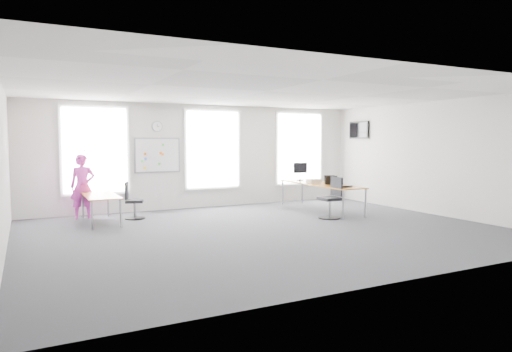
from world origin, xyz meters
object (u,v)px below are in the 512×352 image
headphones (340,183)px  monitor (300,170)px  chair_left (132,203)px  keyboard (343,187)px  person (83,186)px  desk_right (320,185)px  desk_left (100,197)px  chair_right (332,200)px

headphones → monitor: (-0.14, 1.77, 0.28)m
chair_left → keyboard: size_ratio=2.11×
headphones → monitor: 1.80m
person → monitor: bearing=0.4°
chair_left → keyboard: chair_left is taller
desk_right → chair_left: size_ratio=3.36×
person → monitor: (6.17, -0.41, 0.27)m
desk_right → desk_left: desk_right is taller
chair_left → monitor: bearing=-70.2°
keyboard → monitor: bearing=97.3°
desk_left → chair_right: (5.28, -1.99, -0.16)m
desk_right → person: person is taller
chair_right → monitor: (0.58, 2.39, 0.63)m
desk_right → monitor: 1.20m
desk_right → desk_left: 5.86m
keyboard → monitor: monitor is taller
chair_left → monitor: monitor is taller
desk_right → chair_right: size_ratio=3.00×
desk_right → monitor: (0.05, 1.13, 0.37)m
chair_left → headphones: size_ratio=5.84×
desk_left → monitor: 5.90m
keyboard → person: bearing=166.8°
monitor → keyboard: bearing=-96.1°
chair_right → keyboard: bearing=102.3°
person → keyboard: person is taller
desk_left → headphones: 6.16m
desk_left → chair_left: 0.83m
headphones → chair_right: bearing=-149.2°
desk_right → chair_right: 1.38m
chair_right → monitor: monitor is taller
person → keyboard: size_ratio=3.69×
person → keyboard: (6.02, -2.71, -0.04)m
chair_right → keyboard: chair_right is taller
chair_left → keyboard: (4.93, -2.08, 0.36)m
chair_right → chair_left: size_ratio=1.12×
chair_left → headphones: (5.22, -1.55, 0.39)m
chair_left → headphones: bearing=-89.2°
desk_right → chair_right: (-0.53, -1.25, -0.25)m
desk_right → headphones: (0.19, -0.63, 0.09)m
desk_right → chair_right: chair_right is taller
monitor → chair_left: bearing=-179.9°
chair_right → keyboard: 0.54m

